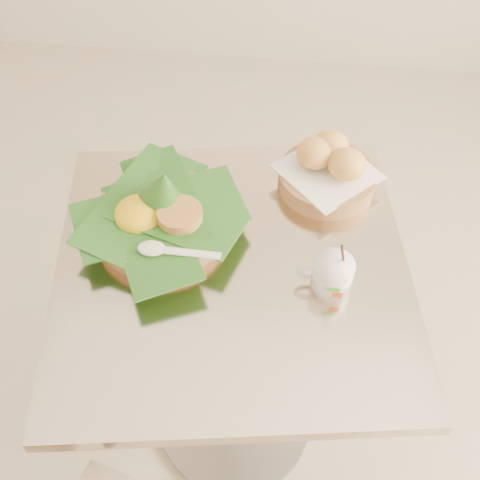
# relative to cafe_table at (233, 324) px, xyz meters

# --- Properties ---
(floor) EXTENTS (3.60, 3.60, 0.00)m
(floor) POSITION_rel_cafe_table_xyz_m (-0.11, 0.05, -0.53)
(floor) COLOR beige
(floor) RESTS_ON ground
(cafe_table) EXTENTS (0.80, 0.80, 0.75)m
(cafe_table) POSITION_rel_cafe_table_xyz_m (0.00, 0.00, 0.00)
(cafe_table) COLOR gray
(cafe_table) RESTS_ON floor
(rice_basket) EXTENTS (0.34, 0.34, 0.17)m
(rice_basket) POSITION_rel_cafe_table_xyz_m (-0.16, 0.08, 0.27)
(rice_basket) COLOR #AE7D4A
(rice_basket) RESTS_ON cafe_table
(bread_basket) EXTENTS (0.25, 0.25, 0.11)m
(bread_basket) POSITION_rel_cafe_table_xyz_m (0.18, 0.25, 0.26)
(bread_basket) COLOR #AE7D4A
(bread_basket) RESTS_ON cafe_table
(coffee_mug) EXTENTS (0.11, 0.08, 0.14)m
(coffee_mug) POSITION_rel_cafe_table_xyz_m (0.19, -0.03, 0.26)
(coffee_mug) COLOR white
(coffee_mug) RESTS_ON cafe_table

